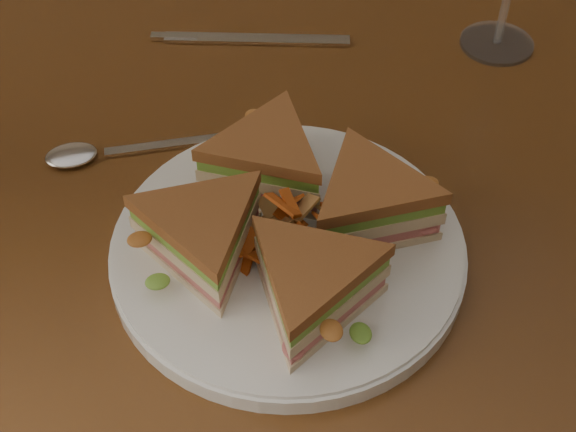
# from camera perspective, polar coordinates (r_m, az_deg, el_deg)

# --- Properties ---
(table) EXTENTS (1.20, 0.80, 0.75)m
(table) POSITION_cam_1_polar(r_m,az_deg,el_deg) (0.79, -1.67, -3.01)
(table) COLOR #3D210D
(table) RESTS_ON ground
(plate) EXTENTS (0.29, 0.29, 0.02)m
(plate) POSITION_cam_1_polar(r_m,az_deg,el_deg) (0.66, 0.00, -2.47)
(plate) COLOR white
(plate) RESTS_ON table
(sandwich_wedges) EXTENTS (0.26, 0.26, 0.06)m
(sandwich_wedges) POSITION_cam_1_polar(r_m,az_deg,el_deg) (0.63, 0.00, -0.31)
(sandwich_wedges) COLOR beige
(sandwich_wedges) RESTS_ON plate
(crisps_mound) EXTENTS (0.09, 0.09, 0.05)m
(crisps_mound) POSITION_cam_1_polar(r_m,az_deg,el_deg) (0.63, 0.00, -0.55)
(crisps_mound) COLOR #D85B1B
(crisps_mound) RESTS_ON plate
(spoon) EXTENTS (0.18, 0.03, 0.01)m
(spoon) POSITION_cam_1_polar(r_m,az_deg,el_deg) (0.76, -13.45, 4.37)
(spoon) COLOR silver
(spoon) RESTS_ON table
(knife) EXTENTS (0.21, 0.07, 0.00)m
(knife) POSITION_cam_1_polar(r_m,az_deg,el_deg) (0.89, -3.18, 12.42)
(knife) COLOR silver
(knife) RESTS_ON table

